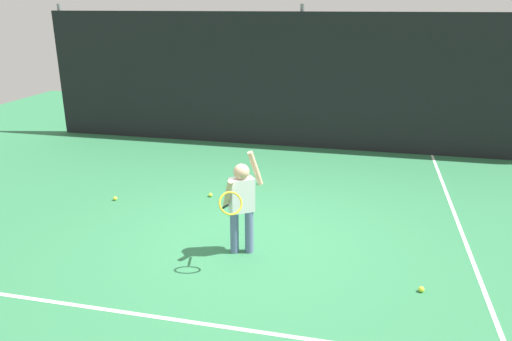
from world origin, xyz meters
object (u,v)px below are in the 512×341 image
object	(u,v)px
tennis_ball_0	(260,183)
tennis_ball_2	(421,289)
tennis_ball_1	(115,198)
tennis_ball_3	(210,195)
tennis_player	(241,201)

from	to	relation	value
tennis_ball_0	tennis_ball_2	distance (m)	3.87
tennis_ball_1	tennis_ball_3	distance (m)	1.56
tennis_player	tennis_ball_1	world-z (taller)	tennis_player
tennis_ball_0	tennis_ball_2	xyz separation A→B (m)	(2.51, -2.94, 0.00)
tennis_ball_1	tennis_ball_3	xyz separation A→B (m)	(1.48, 0.50, 0.00)
tennis_ball_1	tennis_ball_3	bearing A→B (deg)	18.55
tennis_player	tennis_ball_2	world-z (taller)	tennis_player
tennis_ball_0	tennis_ball_3	bearing A→B (deg)	-131.68
tennis_player	tennis_ball_3	xyz separation A→B (m)	(-0.99, 1.75, -0.69)
tennis_ball_2	tennis_ball_3	bearing A→B (deg)	145.62
tennis_ball_0	tennis_ball_2	size ratio (longest dim) A/B	1.00
tennis_ball_1	tennis_ball_2	xyz separation A→B (m)	(4.67, -1.68, 0.00)
tennis_player	tennis_ball_0	distance (m)	2.62
tennis_ball_0	tennis_ball_3	size ratio (longest dim) A/B	1.00
tennis_player	tennis_ball_3	world-z (taller)	tennis_player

